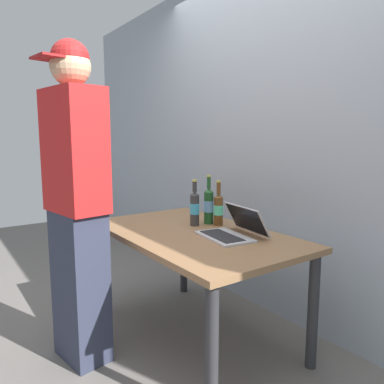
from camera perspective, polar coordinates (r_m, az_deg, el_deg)
ground_plane at (r=2.59m, az=0.22°, el=-21.37°), size 8.00×8.00×0.00m
desk at (r=2.35m, az=0.23°, el=-8.17°), size 1.40×0.83×0.70m
laptop at (r=2.22m, az=6.24°, el=-5.82°), size 0.39×0.36×0.18m
beer_bottle_amber at (r=2.48m, az=4.09°, el=-2.53°), size 0.06×0.06×0.30m
beer_bottle_dark at (r=2.46m, az=0.41°, el=-2.37°), size 0.06×0.06×0.31m
beer_bottle_brown at (r=2.52m, az=2.58°, el=-2.02°), size 0.07×0.07×0.33m
person_figure at (r=2.16m, az=-17.34°, el=-1.44°), size 0.42×0.33×1.80m
back_wall at (r=2.74m, az=12.89°, el=8.48°), size 6.00×0.10×2.60m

